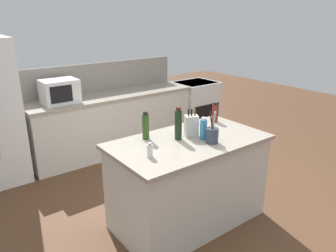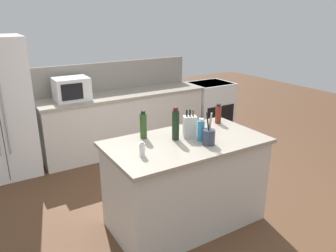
{
  "view_description": "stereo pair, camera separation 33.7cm",
  "coord_description": "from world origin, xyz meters",
  "px_view_note": "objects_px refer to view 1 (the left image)",
  "views": [
    {
      "loc": [
        -2.02,
        -2.31,
        2.14
      ],
      "look_at": [
        0.0,
        0.35,
        0.99
      ],
      "focal_mm": 35.0,
      "sensor_mm": 36.0,
      "label": 1
    },
    {
      "loc": [
        -1.74,
        -2.5,
        2.14
      ],
      "look_at": [
        0.0,
        0.35,
        0.99
      ],
      "focal_mm": 35.0,
      "sensor_mm": 36.0,
      "label": 2
    }
  ],
  "objects_px": {
    "utensil_crock": "(212,135)",
    "olive_oil_bottle": "(146,126)",
    "range_oven": "(195,105)",
    "vinegar_bottle": "(215,113)",
    "knife_block": "(191,126)",
    "salt_shaker": "(150,150)",
    "microwave": "(60,91)",
    "dish_soap_bottle": "(203,129)",
    "wine_bottle": "(178,124)"
  },
  "relations": [
    {
      "from": "dish_soap_bottle",
      "to": "vinegar_bottle",
      "type": "bearing_deg",
      "value": 33.98
    },
    {
      "from": "range_oven",
      "to": "knife_block",
      "type": "relative_size",
      "value": 3.17
    },
    {
      "from": "knife_block",
      "to": "vinegar_bottle",
      "type": "bearing_deg",
      "value": 44.56
    },
    {
      "from": "vinegar_bottle",
      "to": "dish_soap_bottle",
      "type": "relative_size",
      "value": 0.99
    },
    {
      "from": "wine_bottle",
      "to": "vinegar_bottle",
      "type": "xyz_separation_m",
      "value": [
        0.7,
        0.18,
        -0.05
      ]
    },
    {
      "from": "knife_block",
      "to": "olive_oil_bottle",
      "type": "height_order",
      "value": "knife_block"
    },
    {
      "from": "microwave",
      "to": "utensil_crock",
      "type": "distance_m",
      "value": 2.48
    },
    {
      "from": "knife_block",
      "to": "vinegar_bottle",
      "type": "distance_m",
      "value": 0.57
    },
    {
      "from": "range_oven",
      "to": "dish_soap_bottle",
      "type": "distance_m",
      "value": 3.04
    },
    {
      "from": "olive_oil_bottle",
      "to": "salt_shaker",
      "type": "xyz_separation_m",
      "value": [
        -0.21,
        -0.39,
        -0.07
      ]
    },
    {
      "from": "knife_block",
      "to": "wine_bottle",
      "type": "xyz_separation_m",
      "value": [
        -0.16,
        0.01,
        0.04
      ]
    },
    {
      "from": "range_oven",
      "to": "utensil_crock",
      "type": "relative_size",
      "value": 2.87
    },
    {
      "from": "knife_block",
      "to": "microwave",
      "type": "bearing_deg",
      "value": 130.09
    },
    {
      "from": "microwave",
      "to": "vinegar_bottle",
      "type": "relative_size",
      "value": 2.15
    },
    {
      "from": "range_oven",
      "to": "utensil_crock",
      "type": "distance_m",
      "value": 3.13
    },
    {
      "from": "salt_shaker",
      "to": "dish_soap_bottle",
      "type": "bearing_deg",
      "value": 2.71
    },
    {
      "from": "range_oven",
      "to": "knife_block",
      "type": "distance_m",
      "value": 2.96
    },
    {
      "from": "microwave",
      "to": "knife_block",
      "type": "relative_size",
      "value": 1.68
    },
    {
      "from": "knife_block",
      "to": "wine_bottle",
      "type": "relative_size",
      "value": 0.86
    },
    {
      "from": "dish_soap_bottle",
      "to": "salt_shaker",
      "type": "xyz_separation_m",
      "value": [
        -0.67,
        -0.03,
        -0.04
      ]
    },
    {
      "from": "utensil_crock",
      "to": "olive_oil_bottle",
      "type": "bearing_deg",
      "value": 133.84
    },
    {
      "from": "olive_oil_bottle",
      "to": "range_oven",
      "type": "bearing_deg",
      "value": 38.7
    },
    {
      "from": "knife_block",
      "to": "salt_shaker",
      "type": "distance_m",
      "value": 0.66
    },
    {
      "from": "microwave",
      "to": "utensil_crock",
      "type": "relative_size",
      "value": 1.52
    },
    {
      "from": "wine_bottle",
      "to": "salt_shaker",
      "type": "relative_size",
      "value": 2.5
    },
    {
      "from": "knife_block",
      "to": "olive_oil_bottle",
      "type": "relative_size",
      "value": 1.01
    },
    {
      "from": "utensil_crock",
      "to": "knife_block",
      "type": "bearing_deg",
      "value": 98.88
    },
    {
      "from": "vinegar_bottle",
      "to": "salt_shaker",
      "type": "relative_size",
      "value": 1.69
    },
    {
      "from": "olive_oil_bottle",
      "to": "knife_block",
      "type": "bearing_deg",
      "value": -27.21
    },
    {
      "from": "utensil_crock",
      "to": "olive_oil_bottle",
      "type": "xyz_separation_m",
      "value": [
        -0.46,
        0.48,
        0.05
      ]
    },
    {
      "from": "range_oven",
      "to": "salt_shaker",
      "type": "bearing_deg",
      "value": -138.52
    },
    {
      "from": "microwave",
      "to": "salt_shaker",
      "type": "xyz_separation_m",
      "value": [
        -0.04,
        -2.3,
        -0.1
      ]
    },
    {
      "from": "utensil_crock",
      "to": "salt_shaker",
      "type": "xyz_separation_m",
      "value": [
        -0.67,
        0.09,
        -0.02
      ]
    },
    {
      "from": "olive_oil_bottle",
      "to": "dish_soap_bottle",
      "type": "relative_size",
      "value": 1.26
    },
    {
      "from": "vinegar_bottle",
      "to": "salt_shaker",
      "type": "xyz_separation_m",
      "value": [
        -1.17,
        -0.37,
        -0.04
      ]
    },
    {
      "from": "microwave",
      "to": "wine_bottle",
      "type": "height_order",
      "value": "wine_bottle"
    },
    {
      "from": "knife_block",
      "to": "olive_oil_bottle",
      "type": "distance_m",
      "value": 0.47
    },
    {
      "from": "vinegar_bottle",
      "to": "salt_shaker",
      "type": "distance_m",
      "value": 1.23
    },
    {
      "from": "microwave",
      "to": "wine_bottle",
      "type": "xyz_separation_m",
      "value": [
        0.43,
        -2.12,
        -0.01
      ]
    },
    {
      "from": "utensil_crock",
      "to": "microwave",
      "type": "bearing_deg",
      "value": 104.9
    },
    {
      "from": "knife_block",
      "to": "range_oven",
      "type": "bearing_deg",
      "value": 71.67
    },
    {
      "from": "knife_block",
      "to": "salt_shaker",
      "type": "height_order",
      "value": "knife_block"
    },
    {
      "from": "olive_oil_bottle",
      "to": "utensil_crock",
      "type": "bearing_deg",
      "value": -46.16
    },
    {
      "from": "utensil_crock",
      "to": "olive_oil_bottle",
      "type": "relative_size",
      "value": 1.11
    },
    {
      "from": "knife_block",
      "to": "utensil_crock",
      "type": "relative_size",
      "value": 0.91
    },
    {
      "from": "wine_bottle",
      "to": "range_oven",
      "type": "bearing_deg",
      "value": 44.75
    },
    {
      "from": "range_oven",
      "to": "vinegar_bottle",
      "type": "height_order",
      "value": "vinegar_bottle"
    },
    {
      "from": "microwave",
      "to": "dish_soap_bottle",
      "type": "distance_m",
      "value": 2.36
    },
    {
      "from": "utensil_crock",
      "to": "olive_oil_bottle",
      "type": "height_order",
      "value": "utensil_crock"
    },
    {
      "from": "wine_bottle",
      "to": "vinegar_bottle",
      "type": "distance_m",
      "value": 0.73
    }
  ]
}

